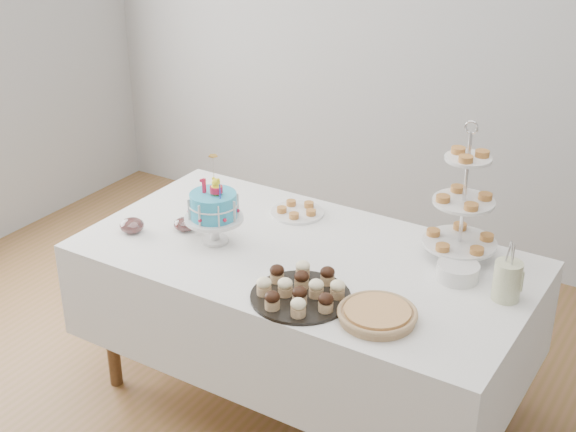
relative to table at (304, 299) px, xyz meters
The scene contains 11 objects.
walls 0.86m from the table, 90.00° to the right, with size 5.04×4.04×2.70m.
table is the anchor object (origin of this frame).
birthday_cake 0.52m from the table, 163.91° to the right, with size 0.26×0.26×0.39m.
cupcake_tray 0.45m from the table, 61.61° to the right, with size 0.39×0.39×0.09m.
pie 0.63m from the table, 31.55° to the right, with size 0.30×0.30×0.05m.
tiered_stand 0.81m from the table, 29.54° to the left, with size 0.31×0.31×0.60m.
plate_stack 0.70m from the table, 12.66° to the left, with size 0.17×0.17×0.07m.
pastry_plate 0.46m from the table, 125.57° to the left, with size 0.25×0.25×0.04m.
jam_bowl_a 0.83m from the table, 163.16° to the right, with size 0.11×0.11×0.06m.
jam_bowl_b 0.63m from the table, behind, with size 0.10×0.10×0.06m.
utensil_pitcher 0.90m from the table, ahead, with size 0.11×0.11×0.24m.
Camera 1 is at (1.52, -2.28, 2.40)m, focal length 50.00 mm.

